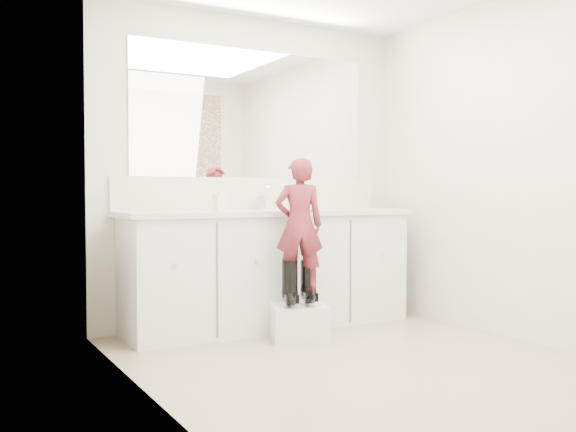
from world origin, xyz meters
TOP-DOWN VIEW (x-y plane):
  - floor at (0.00, 0.00)m, footprint 3.00×3.00m
  - wall_back at (0.00, 1.50)m, footprint 2.60×0.00m
  - wall_left at (-1.30, 0.00)m, footprint 0.00×3.00m
  - wall_right at (1.30, 0.00)m, footprint 0.00×3.00m
  - vanity_cabinet at (0.00, 1.23)m, footprint 2.20×0.55m
  - countertop at (0.00, 1.21)m, footprint 2.28×0.58m
  - backsplash at (0.00, 1.49)m, footprint 2.28×0.03m
  - mirror at (0.00, 1.49)m, footprint 2.00×0.02m
  - faucet at (0.00, 1.38)m, footprint 0.08×0.08m
  - cup at (0.19, 1.21)m, footprint 0.11×0.11m
  - soap_bottle at (-0.43, 1.18)m, footprint 0.09×0.09m
  - step_stool at (-0.02, 0.75)m, footprint 0.46×0.42m
  - boot_left at (-0.09, 0.75)m, footprint 0.18×0.24m
  - boot_right at (0.06, 0.75)m, footprint 0.18×0.24m
  - toddler at (-0.02, 0.75)m, footprint 0.39×0.32m
  - toothbrush at (0.05, 0.74)m, footprint 0.13×0.06m

SIDE VIEW (x-z plane):
  - floor at x=0.00m, z-range 0.00..0.00m
  - step_stool at x=-0.02m, z-range 0.00..0.24m
  - boot_left at x=-0.09m, z-range 0.24..0.55m
  - boot_right at x=0.06m, z-range 0.24..0.55m
  - vanity_cabinet at x=0.00m, z-range 0.00..0.85m
  - toddler at x=-0.02m, z-range 0.34..1.26m
  - countertop at x=0.00m, z-range 0.85..0.89m
  - toothbrush at x=0.05m, z-range 0.86..0.92m
  - cup at x=0.19m, z-range 0.89..0.98m
  - faucet at x=0.00m, z-range 0.89..0.99m
  - soap_bottle at x=-0.43m, z-range 0.89..1.07m
  - backsplash at x=0.00m, z-range 0.89..1.14m
  - wall_back at x=0.00m, z-range -0.10..2.50m
  - wall_left at x=-1.30m, z-range -0.30..2.70m
  - wall_right at x=1.30m, z-range -0.30..2.70m
  - mirror at x=0.00m, z-range 1.14..2.14m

